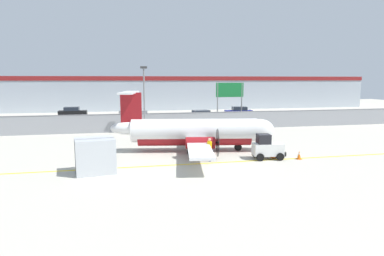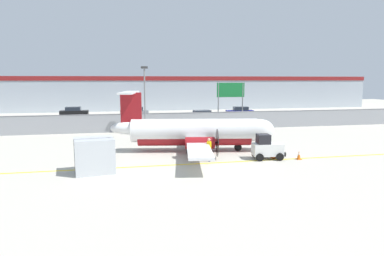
% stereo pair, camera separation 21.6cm
% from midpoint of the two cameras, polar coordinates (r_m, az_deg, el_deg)
% --- Properties ---
extents(ground_plane, '(140.00, 140.00, 0.01)m').
position_cam_midpoint_polar(ground_plane, '(24.34, 1.75, -5.91)').
color(ground_plane, '#B7B2A3').
extents(perimeter_fence, '(98.00, 0.10, 2.10)m').
position_cam_midpoint_polar(perimeter_fence, '(39.62, -3.81, 1.15)').
color(perimeter_fence, gray).
rests_on(perimeter_fence, ground).
extents(parking_lot_strip, '(98.00, 17.00, 0.12)m').
position_cam_midpoint_polar(parking_lot_strip, '(51.07, -5.68, 1.49)').
color(parking_lot_strip, '#38383A').
rests_on(parking_lot_strip, ground).
extents(background_building, '(91.00, 8.10, 6.50)m').
position_cam_midpoint_polar(background_building, '(69.19, -7.47, 5.84)').
color(background_building, '#A8B2BC').
rests_on(background_building, ground).
extents(commuter_airplane, '(13.51, 16.04, 4.92)m').
position_cam_midpoint_polar(commuter_airplane, '(28.15, 0.69, -0.68)').
color(commuter_airplane, white).
rests_on(commuter_airplane, ground).
extents(baggage_tug, '(2.44, 1.60, 1.88)m').
position_cam_midpoint_polar(baggage_tug, '(26.07, 12.19, -3.23)').
color(baggage_tug, silver).
rests_on(baggage_tug, ground).
extents(ground_crew_worker, '(0.37, 0.55, 1.70)m').
position_cam_midpoint_polar(ground_crew_worker, '(24.84, 2.68, -3.39)').
color(ground_crew_worker, '#191E4C').
rests_on(ground_crew_worker, ground).
extents(cargo_container, '(2.67, 2.33, 2.20)m').
position_cam_midpoint_polar(cargo_container, '(22.66, -16.11, -4.44)').
color(cargo_container, '#B7BCC1').
rests_on(cargo_container, ground).
extents(traffic_cone_near_left, '(0.36, 0.36, 0.64)m').
position_cam_midpoint_polar(traffic_cone_near_left, '(26.63, 13.21, -4.22)').
color(traffic_cone_near_left, orange).
rests_on(traffic_cone_near_left, ground).
extents(traffic_cone_near_right, '(0.36, 0.36, 0.64)m').
position_cam_midpoint_polar(traffic_cone_near_right, '(26.70, 17.19, -4.34)').
color(traffic_cone_near_right, orange).
rests_on(traffic_cone_near_right, ground).
extents(parked_car_0, '(4.21, 2.01, 1.58)m').
position_cam_midpoint_polar(parked_car_0, '(56.09, -19.38, 2.52)').
color(parked_car_0, black).
rests_on(parked_car_0, parking_lot_strip).
extents(parked_car_1, '(4.35, 2.34, 1.58)m').
position_cam_midpoint_polar(parked_car_1, '(53.78, -9.88, 2.63)').
color(parked_car_1, gray).
rests_on(parked_car_1, parking_lot_strip).
extents(parked_car_2, '(4.39, 2.44, 1.58)m').
position_cam_midpoint_polar(parked_car_2, '(47.22, 1.24, 2.01)').
color(parked_car_2, navy).
rests_on(parked_car_2, parking_lot_strip).
extents(parked_car_3, '(4.38, 2.41, 1.58)m').
position_cam_midpoint_polar(parked_car_3, '(54.05, 7.67, 2.71)').
color(parked_car_3, navy).
rests_on(parked_car_3, parking_lot_strip).
extents(apron_light_pole, '(0.70, 0.30, 7.27)m').
position_cam_midpoint_polar(apron_light_pole, '(36.84, -8.15, 5.53)').
color(apron_light_pole, slate).
rests_on(apron_light_pole, ground).
extents(highway_sign, '(3.60, 0.14, 5.50)m').
position_cam_midpoint_polar(highway_sign, '(43.46, 6.17, 5.73)').
color(highway_sign, slate).
rests_on(highway_sign, ground).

